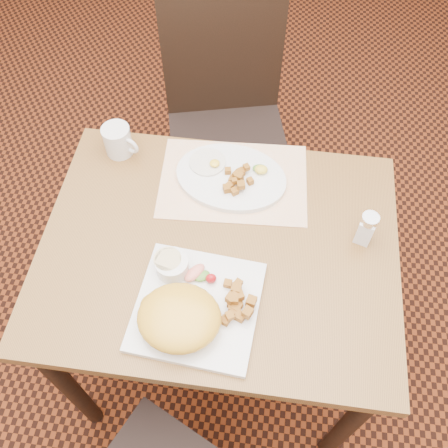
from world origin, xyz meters
TOP-DOWN VIEW (x-y plane):
  - ground at (0.00, 0.00)m, footprint 8.00×8.00m
  - table at (0.00, 0.00)m, footprint 0.90×0.70m
  - chair_far at (-0.07, 0.68)m, footprint 0.51×0.52m
  - placemat at (0.01, 0.21)m, footprint 0.42×0.30m
  - plate_square at (-0.03, -0.17)m, footprint 0.30×0.30m
  - plate_oval at (0.00, 0.21)m, footprint 0.33×0.27m
  - hollandaise_mound at (-0.06, -0.22)m, footprint 0.19×0.17m
  - ramekin at (-0.10, -0.09)m, footprint 0.08×0.08m
  - garnish_sq at (-0.03, -0.10)m, footprint 0.09×0.07m
  - fried_egg at (-0.06, 0.25)m, footprint 0.10×0.10m
  - garnish_ov at (0.08, 0.24)m, footprint 0.04×0.04m
  - salt_shaker at (0.36, 0.07)m, footprint 0.05×0.05m
  - coffee_mug at (-0.32, 0.28)m, footprint 0.11×0.08m
  - home_fries_sq at (0.06, -0.16)m, footprint 0.08×0.12m
  - home_fries_ov at (0.02, 0.19)m, footprint 0.08×0.10m

SIDE VIEW (x-z plane):
  - ground at x=0.00m, z-range 0.00..0.00m
  - chair_far at x=-0.07m, z-range 0.05..1.02m
  - table at x=0.00m, z-range 0.27..1.02m
  - placemat at x=0.01m, z-range 0.75..0.75m
  - plate_square at x=-0.03m, z-range 0.75..0.77m
  - plate_oval at x=0.00m, z-range 0.75..0.77m
  - fried_egg at x=-0.06m, z-range 0.76..0.78m
  - garnish_sq at x=-0.03m, z-range 0.76..0.79m
  - garnish_ov at x=0.08m, z-range 0.77..0.79m
  - home_fries_ov at x=0.02m, z-range 0.77..0.80m
  - home_fries_sq at x=0.06m, z-range 0.76..0.80m
  - ramekin at x=-0.10m, z-range 0.77..0.81m
  - coffee_mug at x=-0.32m, z-range 0.75..0.84m
  - hollandaise_mound at x=-0.06m, z-range 0.76..0.83m
  - salt_shaker at x=0.36m, z-range 0.75..0.85m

